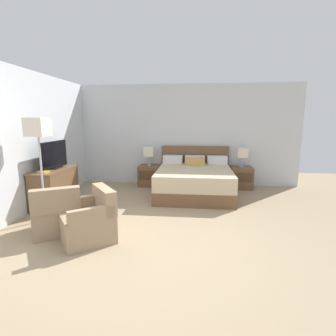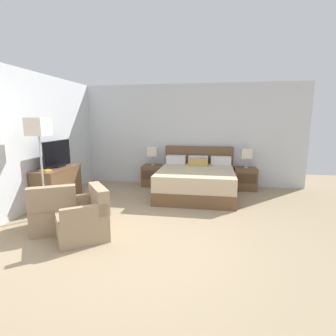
{
  "view_description": "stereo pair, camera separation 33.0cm",
  "coord_description": "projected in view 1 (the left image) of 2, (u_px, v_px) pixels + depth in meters",
  "views": [
    {
      "loc": [
        0.51,
        -3.2,
        1.73
      ],
      "look_at": [
        -0.06,
        2.09,
        0.75
      ],
      "focal_mm": 28.0,
      "sensor_mm": 36.0,
      "label": 1
    },
    {
      "loc": [
        0.84,
        -3.15,
        1.73
      ],
      "look_at": [
        -0.06,
        2.09,
        0.75
      ],
      "focal_mm": 28.0,
      "sensor_mm": 36.0,
      "label": 2
    }
  ],
  "objects": [
    {
      "name": "nightstand_right",
      "position": [
        241.0,
        178.0,
        6.69
      ],
      "size": [
        0.55,
        0.47,
        0.55
      ],
      "color": "brown",
      "rests_on": "ground"
    },
    {
      "name": "wall_left",
      "position": [
        35.0,
        141.0,
        5.09
      ],
      "size": [
        0.06,
        5.6,
        2.65
      ],
      "primitive_type": "cube",
      "color": "silver",
      "rests_on": "ground"
    },
    {
      "name": "floor_lamp",
      "position": [
        38.0,
        135.0,
        4.31
      ],
      "size": [
        0.32,
        0.32,
        1.77
      ],
      "color": "#B7B7BC",
      "rests_on": "ground"
    },
    {
      "name": "nightstand_left",
      "position": [
        149.0,
        176.0,
        6.94
      ],
      "size": [
        0.55,
        0.47,
        0.55
      ],
      "color": "brown",
      "rests_on": "ground"
    },
    {
      "name": "armchair_companion",
      "position": [
        90.0,
        221.0,
        3.8
      ],
      "size": [
        0.96,
        0.96,
        0.76
      ],
      "color": "#9E8466",
      "rests_on": "ground"
    },
    {
      "name": "armchair_by_window",
      "position": [
        57.0,
        215.0,
        4.05
      ],
      "size": [
        0.93,
        0.94,
        0.76
      ],
      "color": "#9E8466",
      "rests_on": "ground"
    },
    {
      "name": "tv",
      "position": [
        55.0,
        155.0,
        5.26
      ],
      "size": [
        0.18,
        0.91,
        0.55
      ],
      "color": "black",
      "rests_on": "dresser"
    },
    {
      "name": "book_red_cover",
      "position": [
        43.0,
        172.0,
        4.86
      ],
      "size": [
        0.2,
        0.18,
        0.03
      ],
      "primitive_type": "cube",
      "rotation": [
        0.0,
        0.0,
        -0.18
      ],
      "color": "gold",
      "rests_on": "dresser"
    },
    {
      "name": "dresser",
      "position": [
        55.0,
        187.0,
        5.31
      ],
      "size": [
        0.49,
        1.16,
        0.76
      ],
      "color": "brown",
      "rests_on": "ground"
    },
    {
      "name": "table_lamp_right",
      "position": [
        242.0,
        153.0,
        6.58
      ],
      "size": [
        0.25,
        0.25,
        0.49
      ],
      "color": "#B7B7BC",
      "rests_on": "nightstand_right"
    },
    {
      "name": "wall_back",
      "position": [
        177.0,
        135.0,
        7.0
      ],
      "size": [
        6.37,
        0.06,
        2.65
      ],
      "primitive_type": "cube",
      "color": "silver",
      "rests_on": "ground"
    },
    {
      "name": "table_lamp_left",
      "position": [
        149.0,
        152.0,
        6.83
      ],
      "size": [
        0.25,
        0.25,
        0.49
      ],
      "color": "#B7B7BC",
      "rests_on": "nightstand_left"
    },
    {
      "name": "ground_plane",
      "position": [
        155.0,
        251.0,
        3.5
      ],
      "size": [
        11.39,
        11.39,
        0.0
      ],
      "primitive_type": "plane",
      "color": "#998466"
    },
    {
      "name": "bed",
      "position": [
        194.0,
        180.0,
        6.15
      ],
      "size": [
        1.77,
        1.97,
        1.05
      ],
      "color": "brown",
      "rests_on": "ground"
    }
  ]
}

